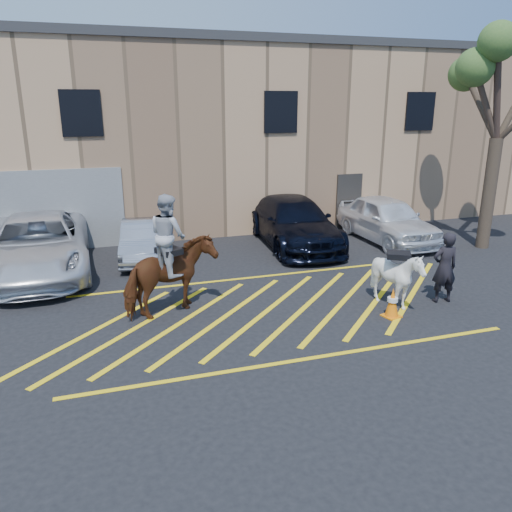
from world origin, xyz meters
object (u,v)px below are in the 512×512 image
object	(u,v)px
car_silver_sedan	(143,240)
car_white_suv	(387,219)
car_blue_suv	(294,222)
car_white_pickup	(38,245)
mounted_bay	(170,267)
tree	(505,78)
handler	(445,268)
traffic_cone	(392,302)
saddled_white	(397,278)

from	to	relation	value
car_silver_sedan	car_white_suv	world-z (taller)	car_white_suv
car_blue_suv	car_white_suv	bearing A→B (deg)	-5.53
car_white_pickup	car_silver_sedan	world-z (taller)	car_white_pickup
mounted_bay	car_blue_suv	bearing A→B (deg)	43.71
mounted_bay	tree	size ratio (longest dim) A/B	0.40
car_white_suv	handler	distance (m)	5.94
traffic_cone	car_blue_suv	bearing A→B (deg)	88.93
mounted_bay	tree	world-z (taller)	tree
handler	mounted_bay	xyz separation A→B (m)	(-6.77, 1.31, 0.27)
car_white_pickup	car_blue_suv	xyz separation A→B (m)	(8.46, 0.62, -0.03)
handler	traffic_cone	distance (m)	1.90
car_silver_sedan	traffic_cone	distance (m)	8.44
handler	saddled_white	xyz separation A→B (m)	(-1.36, 0.03, -0.15)
mounted_bay	saddled_white	distance (m)	5.57
car_silver_sedan	car_blue_suv	world-z (taller)	car_blue_suv
car_white_suv	tree	xyz separation A→B (m)	(2.83, -1.78, 4.86)
car_white_suv	handler	world-z (taller)	handler
car_white_suv	mounted_bay	distance (m)	9.63
car_white_pickup	handler	bearing A→B (deg)	-30.45
car_white_pickup	saddled_white	bearing A→B (deg)	-33.98
car_silver_sedan	car_white_suv	xyz separation A→B (m)	(8.80, -0.51, 0.21)
car_white_suv	mounted_bay	bearing A→B (deg)	-154.26
mounted_bay	car_white_pickup	bearing A→B (deg)	127.85
tree	car_silver_sedan	bearing A→B (deg)	168.87
mounted_bay	traffic_cone	world-z (taller)	mounted_bay
mounted_bay	handler	bearing A→B (deg)	-10.95
car_blue_suv	saddled_white	bearing A→B (deg)	-83.73
car_white_suv	traffic_cone	xyz separation A→B (m)	(-3.58, -6.11, -0.46)
car_white_pickup	mounted_bay	xyz separation A→B (m)	(3.33, -4.28, 0.32)
saddled_white	traffic_cone	xyz separation A→B (m)	(-0.39, -0.49, -0.41)
handler	car_blue_suv	bearing A→B (deg)	-68.89
traffic_cone	tree	xyz separation A→B (m)	(6.40, 4.33, 5.33)
saddled_white	handler	bearing A→B (deg)	-1.13
car_white_suv	traffic_cone	world-z (taller)	car_white_suv
car_blue_suv	traffic_cone	world-z (taller)	car_blue_suv
saddled_white	traffic_cone	bearing A→B (deg)	-128.89
car_silver_sedan	mounted_bay	xyz separation A→B (m)	(0.22, -4.85, 0.57)
traffic_cone	handler	bearing A→B (deg)	14.70
saddled_white	mounted_bay	bearing A→B (deg)	166.65
car_white_pickup	tree	xyz separation A→B (m)	(14.74, -1.72, 4.83)
handler	mounted_bay	size ratio (longest dim) A/B	0.63
saddled_white	tree	size ratio (longest dim) A/B	0.25
car_blue_suv	tree	distance (m)	8.28
car_silver_sedan	tree	size ratio (longest dim) A/B	0.52
car_silver_sedan	car_blue_suv	bearing A→B (deg)	7.80
car_white_pickup	tree	size ratio (longest dim) A/B	0.85
car_blue_suv	handler	size ratio (longest dim) A/B	3.12
handler	mounted_bay	bearing A→B (deg)	-4.56
car_silver_sedan	traffic_cone	xyz separation A→B (m)	(5.22, -6.62, -0.26)
car_silver_sedan	traffic_cone	world-z (taller)	car_silver_sedan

